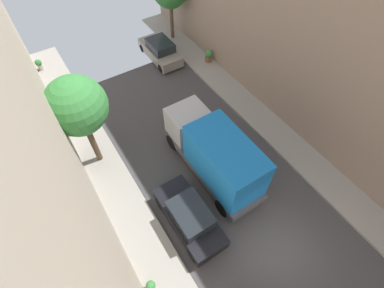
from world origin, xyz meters
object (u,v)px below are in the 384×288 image
Objects in this scene: delivery_truck at (215,154)px; potted_plant_1 at (151,286)px; potted_plant_0 at (39,64)px; street_tree_0 at (77,106)px; parked_car_left_3 at (189,217)px; potted_plant_3 at (209,56)px; parked_car_right_2 at (160,51)px.

delivery_truck reaches higher than potted_plant_1.
potted_plant_0 is 17.91m from potted_plant_1.
street_tree_0 is 6.64× the size of potted_plant_0.
potted_plant_0 is at bearing 111.54° from delivery_truck.
parked_car_left_3 reaches higher than potted_plant_3.
parked_car_left_3 is 5.49× the size of potted_plant_1.
potted_plant_1 is at bearing -94.96° from street_tree_0.
parked_car_left_3 reaches higher than potted_plant_1.
delivery_truck is 8.63× the size of potted_plant_1.
parked_car_left_3 is 13.16m from potted_plant_3.
delivery_truck is at bearing -103.87° from parked_car_right_2.
street_tree_0 is at bearing -139.09° from parked_car_right_2.
parked_car_left_3 is 7.43m from street_tree_0.
potted_plant_3 is at bearing -41.05° from parked_car_right_2.
parked_car_left_3 is at bearing 29.36° from potted_plant_1.
street_tree_0 is 8.63m from potted_plant_1.
parked_car_right_2 is 0.74× the size of street_tree_0.
delivery_truck is 6.78m from potted_plant_1.
potted_plant_0 is (-0.68, 10.18, -3.70)m from street_tree_0.
potted_plant_3 is at bearing 21.60° from street_tree_0.
potted_plant_1 is at bearing -133.33° from potted_plant_3.
parked_car_left_3 is at bearing -146.24° from delivery_truck.
potted_plant_3 is (2.86, -2.49, -0.08)m from parked_car_right_2.
parked_car_right_2 is 11.31m from delivery_truck.
street_tree_0 is at bearing -158.40° from potted_plant_3.
potted_plant_1 is at bearing -89.96° from potted_plant_0.
potted_plant_0 is 0.92× the size of potted_plant_3.
delivery_truck is 10.18m from potted_plant_3.
parked_car_right_2 is 10.83m from street_tree_0.
potted_plant_3 reaches higher than potted_plant_1.
potted_plant_3 is at bearing 46.67° from potted_plant_1.
delivery_truck is at bearing -68.46° from potted_plant_0.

